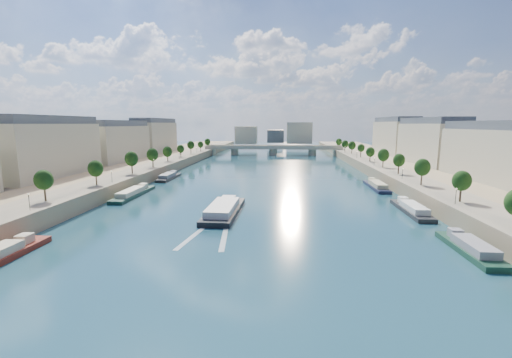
# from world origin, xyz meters

# --- Properties ---
(ground) EXTENTS (700.00, 700.00, 0.00)m
(ground) POSITION_xyz_m (0.00, 100.00, 0.00)
(ground) COLOR #0E333E
(ground) RESTS_ON ground
(quay_left) EXTENTS (44.00, 520.00, 5.00)m
(quay_left) POSITION_xyz_m (-72.00, 100.00, 2.50)
(quay_left) COLOR #9E8460
(quay_left) RESTS_ON ground
(quay_right) EXTENTS (44.00, 520.00, 5.00)m
(quay_right) POSITION_xyz_m (72.00, 100.00, 2.50)
(quay_right) COLOR #9E8460
(quay_right) RESTS_ON ground
(pave_left) EXTENTS (14.00, 520.00, 0.10)m
(pave_left) POSITION_xyz_m (-57.00, 100.00, 5.05)
(pave_left) COLOR gray
(pave_left) RESTS_ON quay_left
(pave_right) EXTENTS (14.00, 520.00, 0.10)m
(pave_right) POSITION_xyz_m (57.00, 100.00, 5.05)
(pave_right) COLOR gray
(pave_right) RESTS_ON quay_right
(trees_left) EXTENTS (4.80, 268.80, 8.26)m
(trees_left) POSITION_xyz_m (-55.00, 102.00, 10.48)
(trees_left) COLOR #382B1E
(trees_left) RESTS_ON ground
(trees_right) EXTENTS (4.80, 268.80, 8.26)m
(trees_right) POSITION_xyz_m (55.00, 110.00, 10.48)
(trees_right) COLOR #382B1E
(trees_right) RESTS_ON ground
(lamps_left) EXTENTS (0.36, 200.36, 4.28)m
(lamps_left) POSITION_xyz_m (-52.50, 90.00, 7.78)
(lamps_left) COLOR black
(lamps_left) RESTS_ON ground
(lamps_right) EXTENTS (0.36, 200.36, 4.28)m
(lamps_right) POSITION_xyz_m (52.50, 105.00, 7.78)
(lamps_right) COLOR black
(lamps_right) RESTS_ON ground
(buildings_left) EXTENTS (16.00, 226.00, 23.20)m
(buildings_left) POSITION_xyz_m (-85.00, 112.00, 16.45)
(buildings_left) COLOR beige
(buildings_left) RESTS_ON ground
(buildings_right) EXTENTS (16.00, 226.00, 23.20)m
(buildings_right) POSITION_xyz_m (85.00, 112.00, 16.45)
(buildings_right) COLOR beige
(buildings_right) RESTS_ON ground
(skyline) EXTENTS (79.00, 42.00, 22.00)m
(skyline) POSITION_xyz_m (3.19, 319.52, 14.66)
(skyline) COLOR beige
(skyline) RESTS_ON ground
(bridge) EXTENTS (112.00, 12.00, 8.15)m
(bridge) POSITION_xyz_m (0.00, 236.78, 5.08)
(bridge) COLOR #C1B79E
(bridge) RESTS_ON ground
(tour_barge) EXTENTS (8.87, 29.18, 3.94)m
(tour_barge) POSITION_xyz_m (-8.98, 49.37, 1.12)
(tour_barge) COLOR black
(tour_barge) RESTS_ON ground
(wake) EXTENTS (10.76, 25.99, 0.04)m
(wake) POSITION_xyz_m (-8.98, 32.80, 0.02)
(wake) COLOR silver
(wake) RESTS_ON ground
(moored_barges_left) EXTENTS (5.00, 154.60, 3.60)m
(moored_barges_left) POSITION_xyz_m (-45.50, 43.69, 0.84)
(moored_barges_left) COLOR #1D1F3F
(moored_barges_left) RESTS_ON ground
(moored_barges_right) EXTENTS (5.00, 131.71, 3.60)m
(moored_barges_right) POSITION_xyz_m (45.50, 41.48, 0.84)
(moored_barges_right) COLOR black
(moored_barges_right) RESTS_ON ground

